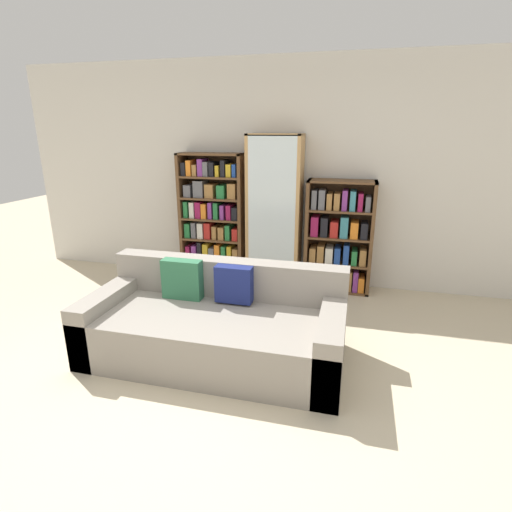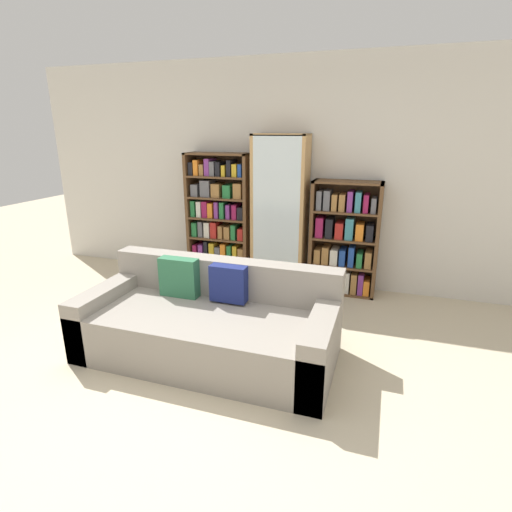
# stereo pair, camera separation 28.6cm
# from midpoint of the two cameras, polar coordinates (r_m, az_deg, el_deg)

# --- Properties ---
(ground_plane) EXTENTS (16.00, 16.00, 0.00)m
(ground_plane) POSITION_cam_midpoint_polar(r_m,az_deg,el_deg) (3.10, -13.18, -20.41)
(ground_plane) COLOR beige
(wall_back) EXTENTS (6.60, 0.06, 2.70)m
(wall_back) POSITION_cam_midpoint_polar(r_m,az_deg,el_deg) (5.03, 0.10, 11.55)
(wall_back) COLOR beige
(wall_back) RESTS_ON ground
(couch) EXTENTS (2.15, 0.99, 0.78)m
(couch) POSITION_cam_midpoint_polar(r_m,az_deg,el_deg) (3.50, -8.13, -9.94)
(couch) COLOR gray
(couch) RESTS_ON ground
(bookshelf_left) EXTENTS (0.82, 0.32, 1.61)m
(bookshelf_left) POSITION_cam_midpoint_polar(r_m,az_deg,el_deg) (5.14, -7.77, 5.23)
(bookshelf_left) COLOR brown
(bookshelf_left) RESTS_ON ground
(display_cabinet) EXTENTS (0.64, 0.36, 1.84)m
(display_cabinet) POSITION_cam_midpoint_polar(r_m,az_deg,el_deg) (4.86, 0.99, 6.21)
(display_cabinet) COLOR tan
(display_cabinet) RESTS_ON ground
(bookshelf_right) EXTENTS (0.78, 0.32, 1.33)m
(bookshelf_right) POSITION_cam_midpoint_polar(r_m,az_deg,el_deg) (4.82, 10.05, 2.33)
(bookshelf_right) COLOR brown
(bookshelf_right) RESTS_ON ground
(wine_bottle) EXTENTS (0.08, 0.08, 0.37)m
(wine_bottle) POSITION_cam_midpoint_polar(r_m,az_deg,el_deg) (4.07, 2.45, -7.54)
(wine_bottle) COLOR #143819
(wine_bottle) RESTS_ON ground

